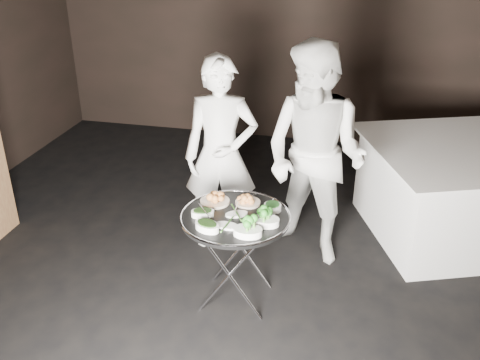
% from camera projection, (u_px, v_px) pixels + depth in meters
% --- Properties ---
extents(floor, '(6.00, 7.00, 0.05)m').
position_uv_depth(floor, '(219.00, 305.00, 4.10)').
color(floor, black).
rests_on(floor, ground).
extents(wall_back, '(6.00, 0.05, 3.00)m').
position_uv_depth(wall_back, '(292.00, 22.00, 6.50)').
color(wall_back, black).
rests_on(wall_back, floor).
extents(tray_stand, '(0.49, 0.41, 0.72)m').
position_uv_depth(tray_stand, '(235.00, 255.00, 3.95)').
color(tray_stand, silver).
rests_on(tray_stand, floor).
extents(serving_tray, '(0.79, 0.79, 0.04)m').
position_uv_depth(serving_tray, '(235.00, 217.00, 3.81)').
color(serving_tray, black).
rests_on(serving_tray, tray_stand).
extents(potato_plate_a, '(0.23, 0.23, 0.08)m').
position_uv_depth(potato_plate_a, '(215.00, 198.00, 3.97)').
color(potato_plate_a, beige).
rests_on(potato_plate_a, serving_tray).
extents(potato_plate_b, '(0.19, 0.19, 0.07)m').
position_uv_depth(potato_plate_b, '(248.00, 200.00, 3.96)').
color(potato_plate_b, beige).
rests_on(potato_plate_b, serving_tray).
extents(greens_bowl, '(0.13, 0.13, 0.07)m').
position_uv_depth(greens_bowl, '(273.00, 206.00, 3.86)').
color(greens_bowl, white).
rests_on(greens_bowl, serving_tray).
extents(asparagus_plate_a, '(0.19, 0.16, 0.03)m').
position_uv_depth(asparagus_plate_a, '(236.00, 213.00, 3.81)').
color(asparagus_plate_a, white).
rests_on(asparagus_plate_a, serving_tray).
extents(asparagus_plate_b, '(0.18, 0.12, 0.03)m').
position_uv_depth(asparagus_plate_b, '(227.00, 225.00, 3.66)').
color(asparagus_plate_b, white).
rests_on(asparagus_plate_b, serving_tray).
extents(spinach_bowl_a, '(0.19, 0.15, 0.07)m').
position_uv_depth(spinach_bowl_a, '(203.00, 212.00, 3.79)').
color(spinach_bowl_a, white).
rests_on(spinach_bowl_a, serving_tray).
extents(spinach_bowl_b, '(0.21, 0.18, 0.08)m').
position_uv_depth(spinach_bowl_b, '(207.00, 225.00, 3.62)').
color(spinach_bowl_b, white).
rests_on(spinach_bowl_b, serving_tray).
extents(broccoli_bowl_a, '(0.20, 0.14, 0.08)m').
position_uv_depth(broccoli_bowl_a, '(266.00, 220.00, 3.68)').
color(broccoli_bowl_a, white).
rests_on(broccoli_bowl_a, serving_tray).
extents(broccoli_bowl_b, '(0.21, 0.16, 0.08)m').
position_uv_depth(broccoli_bowl_b, '(248.00, 230.00, 3.56)').
color(broccoli_bowl_b, white).
rests_on(broccoli_bowl_b, serving_tray).
extents(serving_utensils, '(0.58, 0.42, 0.01)m').
position_uv_depth(serving_utensils, '(240.00, 205.00, 3.84)').
color(serving_utensils, silver).
rests_on(serving_utensils, serving_tray).
extents(waiter_left, '(0.68, 0.51, 1.69)m').
position_uv_depth(waiter_left, '(221.00, 156.00, 4.48)').
color(waiter_left, silver).
rests_on(waiter_left, floor).
extents(waiter_right, '(1.11, 1.01, 1.85)m').
position_uv_depth(waiter_right, '(315.00, 157.00, 4.28)').
color(waiter_right, silver).
rests_on(waiter_right, floor).
extents(dining_table, '(1.51, 1.51, 0.86)m').
position_uv_depth(dining_table, '(453.00, 192.00, 4.80)').
color(dining_table, white).
rests_on(dining_table, floor).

